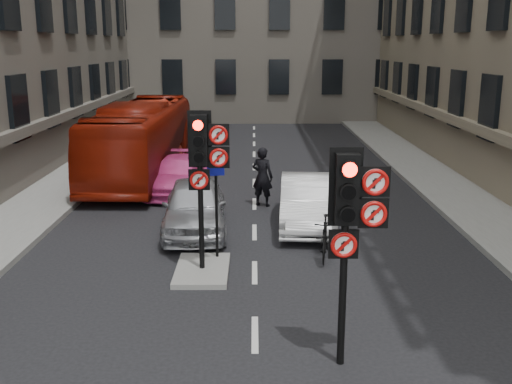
{
  "coord_description": "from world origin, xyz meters",
  "views": [
    {
      "loc": [
        -0.02,
        -7.86,
        5.12
      ],
      "look_at": [
        0.02,
        2.21,
        2.6
      ],
      "focal_mm": 42.0,
      "sensor_mm": 36.0,
      "label": 1
    }
  ],
  "objects_px": {
    "signal_far": "(204,157)",
    "car_pink": "(178,175)",
    "signal_near": "(351,212)",
    "info_sign": "(216,196)",
    "car_white": "(307,202)",
    "bus_red": "(142,139)",
    "motorcycle": "(325,238)",
    "car_silver": "(195,206)",
    "motorcyclist": "(262,177)"
  },
  "relations": [
    {
      "from": "car_pink",
      "to": "signal_near",
      "type": "bearing_deg",
      "value": -64.38
    },
    {
      "from": "signal_far",
      "to": "info_sign",
      "type": "bearing_deg",
      "value": 73.82
    },
    {
      "from": "signal_near",
      "to": "info_sign",
      "type": "relative_size",
      "value": 1.54
    },
    {
      "from": "signal_far",
      "to": "car_white",
      "type": "bearing_deg",
      "value": 54.25
    },
    {
      "from": "car_pink",
      "to": "bus_red",
      "type": "height_order",
      "value": "bus_red"
    },
    {
      "from": "car_white",
      "to": "motorcyclist",
      "type": "bearing_deg",
      "value": 123.66
    },
    {
      "from": "car_white",
      "to": "car_pink",
      "type": "xyz_separation_m",
      "value": [
        -4.2,
        4.02,
        -0.1
      ]
    },
    {
      "from": "car_silver",
      "to": "info_sign",
      "type": "xyz_separation_m",
      "value": [
        0.75,
        -2.38,
        0.9
      ]
    },
    {
      "from": "signal_far",
      "to": "car_white",
      "type": "distance_m",
      "value": 4.91
    },
    {
      "from": "car_white",
      "to": "signal_far",
      "type": "bearing_deg",
      "value": -121.92
    },
    {
      "from": "motorcyclist",
      "to": "info_sign",
      "type": "height_order",
      "value": "info_sign"
    },
    {
      "from": "signal_near",
      "to": "motorcycle",
      "type": "bearing_deg",
      "value": 87.41
    },
    {
      "from": "bus_red",
      "to": "motorcyclist",
      "type": "distance_m",
      "value": 6.47
    },
    {
      "from": "motorcycle",
      "to": "motorcyclist",
      "type": "distance_m",
      "value": 5.05
    },
    {
      "from": "bus_red",
      "to": "info_sign",
      "type": "xyz_separation_m",
      "value": [
        3.48,
        -9.57,
        0.17
      ]
    },
    {
      "from": "car_silver",
      "to": "motorcyclist",
      "type": "bearing_deg",
      "value": 50.98
    },
    {
      "from": "signal_near",
      "to": "bus_red",
      "type": "bearing_deg",
      "value": 112.3
    },
    {
      "from": "car_pink",
      "to": "info_sign",
      "type": "xyz_separation_m",
      "value": [
        1.79,
        -6.93,
        1.01
      ]
    },
    {
      "from": "car_silver",
      "to": "car_white",
      "type": "xyz_separation_m",
      "value": [
        3.16,
        0.53,
        -0.02
      ]
    },
    {
      "from": "car_pink",
      "to": "motorcycle",
      "type": "relative_size",
      "value": 2.5
    },
    {
      "from": "info_sign",
      "to": "motorcyclist",
      "type": "bearing_deg",
      "value": 63.74
    },
    {
      "from": "signal_near",
      "to": "bus_red",
      "type": "xyz_separation_m",
      "value": [
        -5.87,
        14.31,
        -1.13
      ]
    },
    {
      "from": "signal_far",
      "to": "bus_red",
      "type": "height_order",
      "value": "signal_far"
    },
    {
      "from": "bus_red",
      "to": "motorcyclist",
      "type": "bearing_deg",
      "value": -42.55
    },
    {
      "from": "signal_near",
      "to": "signal_far",
      "type": "relative_size",
      "value": 1.0
    },
    {
      "from": "car_white",
      "to": "bus_red",
      "type": "distance_m",
      "value": 8.93
    },
    {
      "from": "car_silver",
      "to": "car_pink",
      "type": "height_order",
      "value": "car_silver"
    },
    {
      "from": "car_pink",
      "to": "motorcycle",
      "type": "height_order",
      "value": "car_pink"
    },
    {
      "from": "car_pink",
      "to": "motorcycle",
      "type": "distance_m",
      "value": 7.98
    },
    {
      "from": "signal_near",
      "to": "info_sign",
      "type": "distance_m",
      "value": 5.39
    },
    {
      "from": "signal_far",
      "to": "motorcycle",
      "type": "height_order",
      "value": "signal_far"
    },
    {
      "from": "car_pink",
      "to": "motorcyclist",
      "type": "relative_size",
      "value": 2.2
    },
    {
      "from": "signal_far",
      "to": "motorcyclist",
      "type": "xyz_separation_m",
      "value": [
        1.37,
        5.83,
        -1.74
      ]
    },
    {
      "from": "signal_far",
      "to": "info_sign",
      "type": "relative_size",
      "value": 1.54
    },
    {
      "from": "car_pink",
      "to": "bus_red",
      "type": "distance_m",
      "value": 3.25
    },
    {
      "from": "bus_red",
      "to": "signal_near",
      "type": "bearing_deg",
      "value": -66.24
    },
    {
      "from": "car_silver",
      "to": "car_pink",
      "type": "distance_m",
      "value": 4.67
    },
    {
      "from": "signal_far",
      "to": "car_pink",
      "type": "bearing_deg",
      "value": 101.63
    },
    {
      "from": "car_white",
      "to": "car_pink",
      "type": "bearing_deg",
      "value": 140.08
    },
    {
      "from": "car_pink",
      "to": "bus_red",
      "type": "xyz_separation_m",
      "value": [
        -1.69,
        2.65,
        0.84
      ]
    },
    {
      "from": "car_white",
      "to": "bus_red",
      "type": "relative_size",
      "value": 0.41
    },
    {
      "from": "signal_far",
      "to": "motorcycle",
      "type": "xyz_separation_m",
      "value": [
        2.83,
        1.01,
        -2.2
      ]
    },
    {
      "from": "car_white",
      "to": "info_sign",
      "type": "xyz_separation_m",
      "value": [
        -2.41,
        -2.91,
        0.91
      ]
    },
    {
      "from": "car_pink",
      "to": "info_sign",
      "type": "bearing_deg",
      "value": -69.59
    },
    {
      "from": "car_pink",
      "to": "info_sign",
      "type": "distance_m",
      "value": 7.23
    },
    {
      "from": "car_silver",
      "to": "motorcyclist",
      "type": "distance_m",
      "value": 3.33
    },
    {
      "from": "car_white",
      "to": "motorcycle",
      "type": "distance_m",
      "value": 2.65
    },
    {
      "from": "car_white",
      "to": "info_sign",
      "type": "bearing_deg",
      "value": -125.83
    },
    {
      "from": "signal_far",
      "to": "motorcyclist",
      "type": "height_order",
      "value": "signal_far"
    },
    {
      "from": "signal_far",
      "to": "signal_near",
      "type": "bearing_deg",
      "value": -56.98
    }
  ]
}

